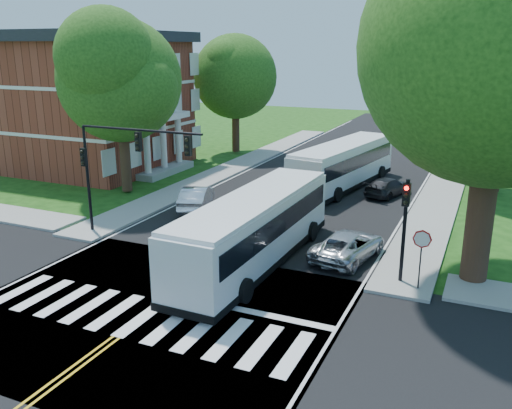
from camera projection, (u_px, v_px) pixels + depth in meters
The scene contains 23 objects.
ground at pixel (150, 312), 20.47m from camera, with size 140.00×140.00×0.00m, color #174110.
road at pixel (305, 196), 36.25m from camera, with size 14.00×96.00×0.01m, color black.
cross_road at pixel (150, 312), 20.47m from camera, with size 60.00×12.00×0.01m, color black.
center_line at pixel (323, 183), 39.76m from camera, with size 0.36×70.00×0.01m, color gold.
edge_line_w at pixel (239, 174), 42.41m from camera, with size 0.12×70.00×0.01m, color silver.
edge_line_e at pixel (418, 193), 37.10m from camera, with size 0.12×70.00×0.01m, color silver.
crosswalk at pixel (142, 318), 20.03m from camera, with size 12.60×3.00×0.01m, color silver.
stop_bar at pixel (251, 312), 20.50m from camera, with size 6.60×0.40×0.01m, color silver.
sidewalk_nw at pixel (239, 165), 45.60m from camera, with size 2.60×40.00×0.15m, color gray.
sidewalk_ne at pixel (445, 184), 39.13m from camera, with size 2.60×40.00×0.15m, color gray.
tree_ne_big at pixel (501, 48), 20.49m from camera, with size 10.80×10.80×14.91m.
tree_west_near at pixel (120, 81), 35.11m from camera, with size 8.00×8.00×11.40m.
tree_west_far at pixel (235, 77), 49.09m from camera, with size 7.60×7.60×10.67m.
tree_east_mid at pixel (508, 76), 34.82m from camera, with size 8.40×8.40×11.93m.
brick_building at pixel (65, 99), 45.04m from camera, with size 20.00×13.00×10.80m.
signal_nw at pixel (121, 156), 27.15m from camera, with size 7.15×0.46×5.66m.
signal_ne at pixel (405, 217), 22.08m from camera, with size 0.30×0.46×4.40m.
stop_sign at pixel (422, 245), 21.63m from camera, with size 0.76×0.08×2.53m.
bus_lead at pixel (255, 228), 24.62m from camera, with size 3.23×12.49×3.22m.
bus_follow at pixel (343, 164), 38.15m from camera, with size 4.65×12.43×3.15m.
hatchback at pixel (196, 198), 33.22m from camera, with size 1.54×4.43×1.46m, color silver.
suv at pixel (348, 245), 25.47m from camera, with size 2.19×4.74×1.32m, color silver.
dark_sedan at pixel (388, 187), 36.26m from camera, with size 1.70×4.18×1.21m, color black.
Camera 1 is at (11.19, -15.26, 9.69)m, focal length 38.00 mm.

